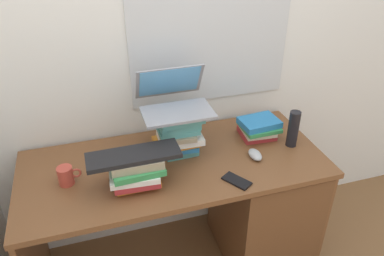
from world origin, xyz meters
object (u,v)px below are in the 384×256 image
Objects in this scene: book_stack_tall at (179,134)px; book_stack_side at (258,128)px; cell_phone at (237,181)px; desk at (244,202)px; mug at (66,176)px; laptop at (174,99)px; computer_mouse at (255,155)px; keyboard at (134,155)px; book_stack_keyboard_riser at (136,171)px; water_bottle at (293,129)px.

book_stack_tall is 1.13× the size of book_stack_side.
cell_phone is (-0.27, -0.34, -0.05)m from book_stack_side.
mug is (-0.92, 0.01, 0.40)m from desk.
desk is at bearing -22.98° from laptop.
computer_mouse reaches higher than cell_phone.
desk is at bearing -0.71° from mug.
keyboard is 0.64m from computer_mouse.
cell_phone is (0.77, -0.22, -0.04)m from mug.
keyboard reaches higher than desk.
water_bottle is at bearing 5.63° from book_stack_keyboard_riser.
book_stack_keyboard_riser is 0.48m from cell_phone.
keyboard reaches higher than computer_mouse.
mug is at bearing -173.77° from book_stack_side.
book_stack_keyboard_riser reaches higher than desk.
desk is 0.81m from keyboard.
computer_mouse is 0.76× the size of cell_phone.
book_stack_side is at bearing 4.00° from book_stack_tall.
computer_mouse is 0.94m from mug.
laptop is 1.70× the size of water_bottle.
book_stack_keyboard_riser is 0.33m from mug.
water_bottle is (0.25, -0.01, 0.46)m from desk.
desk is at bearing -131.40° from book_stack_side.
laptop is at bearing 43.17° from keyboard.
book_stack_keyboard_riser is 1.25× the size of water_bottle.
computer_mouse is (0.63, 0.03, -0.15)m from keyboard.
computer_mouse is at bearing 10.39° from cell_phone.
desk is 11.36× the size of cell_phone.
book_stack_tall is at bearing 90.98° from cell_phone.
keyboard is (-0.73, -0.21, 0.11)m from book_stack_side.
computer_mouse is 0.23m from cell_phone.
water_bottle is at bearing -0.91° from mug.
book_stack_side is 0.53m from laptop.
cell_phone is at bearing -128.51° from book_stack_side.
mug is (-0.31, 0.10, -0.12)m from keyboard.
cell_phone is at bearing -126.69° from desk.
keyboard reaches higher than mug.
computer_mouse is (0.01, -0.06, 0.37)m from desk.
laptop reaches higher than book_stack_keyboard_riser.
desk is 4.45× the size of laptop.
book_stack_side is (0.72, 0.22, -0.02)m from book_stack_keyboard_riser.
book_stack_tall is 2.27× the size of mug.
cell_phone is at bearing -60.87° from laptop.
book_stack_side is at bearing 19.11° from cell_phone.
keyboard is 0.87m from water_bottle.
book_stack_keyboard_riser is at bearing -171.46° from desk.
keyboard is at bearing -136.44° from laptop.
book_stack_tall is 0.38m from cell_phone.
water_bottle is (0.86, 0.08, 0.02)m from book_stack_keyboard_riser.
book_stack_side is at bearing 16.06° from keyboard.
mug is at bearing 179.09° from water_bottle.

